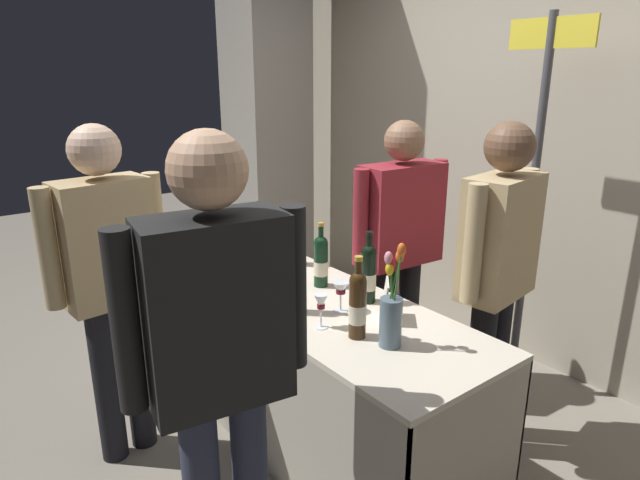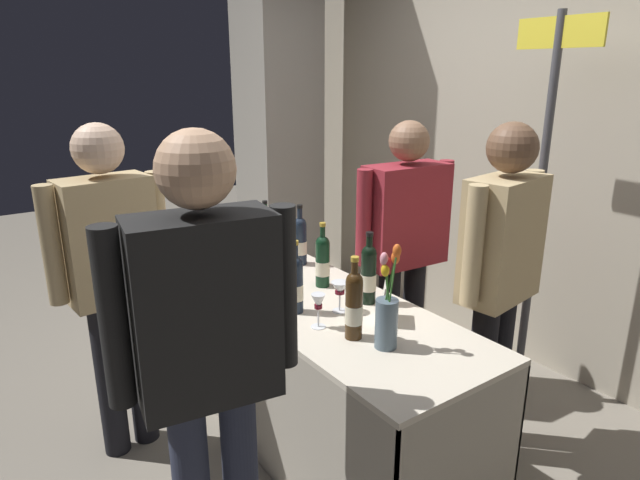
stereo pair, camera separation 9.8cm
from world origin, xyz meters
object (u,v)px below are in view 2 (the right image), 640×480
at_px(featured_wine_bottle, 369,273).
at_px(flower_vase, 387,314).
at_px(wine_glass_near_taster, 219,245).
at_px(booth_signpost, 541,185).
at_px(wine_glass_mid, 340,290).
at_px(vendor_presenter, 404,236).
at_px(taster_foreground_right, 112,268).
at_px(wine_glass_near_vendor, 318,304).
at_px(display_bottle_0, 266,230).
at_px(tasting_table, 320,348).
at_px(concrete_pillar, 277,80).

height_order(featured_wine_bottle, flower_vase, flower_vase).
relative_size(wine_glass_near_taster, booth_signpost, 0.07).
bearing_deg(wine_glass_mid, vendor_presenter, 113.25).
distance_m(featured_wine_bottle, taster_foreground_right, 1.16).
bearing_deg(wine_glass_near_vendor, wine_glass_mid, 113.72).
bearing_deg(wine_glass_near_vendor, display_bottle_0, 161.97).
xyz_separation_m(wine_glass_mid, wine_glass_near_taster, (-0.88, -0.16, 0.00)).
xyz_separation_m(wine_glass_near_vendor, booth_signpost, (0.10, 1.33, 0.35)).
distance_m(wine_glass_near_taster, flower_vase, 1.25).
xyz_separation_m(tasting_table, flower_vase, (0.50, -0.04, 0.38)).
relative_size(wine_glass_near_vendor, flower_vase, 0.35).
height_order(concrete_pillar, booth_signpost, concrete_pillar).
height_order(vendor_presenter, taster_foreground_right, taster_foreground_right).
xyz_separation_m(featured_wine_bottle, wine_glass_near_vendor, (0.07, -0.33, -0.04)).
distance_m(concrete_pillar, wine_glass_near_taster, 1.86).
height_order(tasting_table, booth_signpost, booth_signpost).
bearing_deg(wine_glass_near_vendor, booth_signpost, 85.73).
height_order(flower_vase, booth_signpost, booth_signpost).
bearing_deg(booth_signpost, wine_glass_near_vendor, -94.27).
bearing_deg(wine_glass_near_taster, concrete_pillar, 137.05).
bearing_deg(taster_foreground_right, featured_wine_bottle, -39.98).
bearing_deg(tasting_table, flower_vase, -4.76).
bearing_deg(display_bottle_0, wine_glass_near_taster, -83.31).
bearing_deg(flower_vase, taster_foreground_right, -144.45).
height_order(featured_wine_bottle, vendor_presenter, vendor_presenter).
relative_size(featured_wine_bottle, wine_glass_mid, 2.44).
bearing_deg(tasting_table, wine_glass_near_taster, -168.67).
distance_m(display_bottle_0, booth_signpost, 1.52).
height_order(wine_glass_mid, flower_vase, flower_vase).
bearing_deg(display_bottle_0, vendor_presenter, 38.55).
height_order(wine_glass_near_vendor, vendor_presenter, vendor_presenter).
height_order(flower_vase, taster_foreground_right, taster_foreground_right).
height_order(display_bottle_0, flower_vase, flower_vase).
distance_m(tasting_table, wine_glass_near_vendor, 0.43).
xyz_separation_m(flower_vase, taster_foreground_right, (-1.03, -0.73, 0.04)).
bearing_deg(featured_wine_bottle, vendor_presenter, 119.81).
bearing_deg(vendor_presenter, wine_glass_mid, 27.81).
bearing_deg(booth_signpost, tasting_table, -104.64).
bearing_deg(concrete_pillar, featured_wine_bottle, -20.97).
bearing_deg(display_bottle_0, wine_glass_mid, -9.56).
relative_size(concrete_pillar, vendor_presenter, 2.22).
height_order(wine_glass_mid, taster_foreground_right, taster_foreground_right).
bearing_deg(tasting_table, wine_glass_near_vendor, -36.97).
bearing_deg(wine_glass_near_taster, taster_foreground_right, -70.90).
bearing_deg(flower_vase, vendor_presenter, 132.25).
relative_size(display_bottle_0, wine_glass_near_taster, 2.07).
bearing_deg(wine_glass_near_vendor, concrete_pillar, 152.36).
height_order(wine_glass_mid, vendor_presenter, vendor_presenter).
height_order(display_bottle_0, wine_glass_near_vendor, display_bottle_0).
xyz_separation_m(tasting_table, featured_wine_bottle, (0.13, 0.18, 0.38)).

